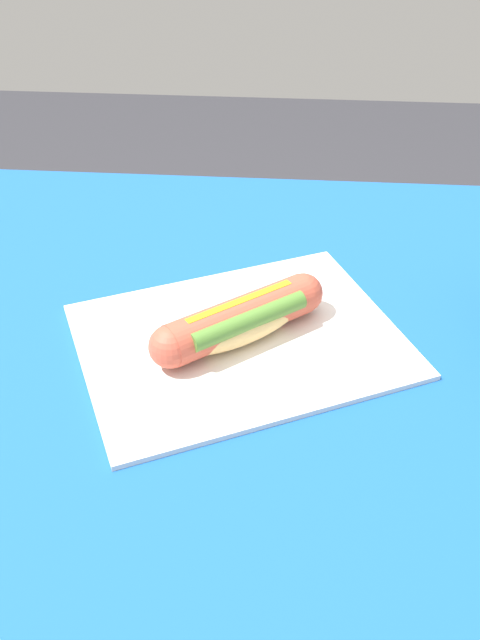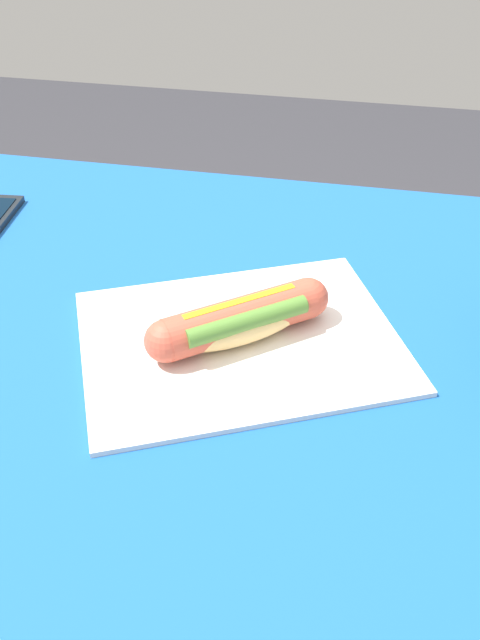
{
  "view_description": "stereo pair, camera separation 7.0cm",
  "coord_description": "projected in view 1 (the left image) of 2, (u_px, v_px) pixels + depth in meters",
  "views": [
    {
      "loc": [
        -0.08,
        0.56,
        1.22
      ],
      "look_at": [
        -0.04,
        0.01,
        0.8
      ],
      "focal_mm": 38.31,
      "sensor_mm": 36.0,
      "label": 1
    },
    {
      "loc": [
        -0.15,
        0.55,
        1.22
      ],
      "look_at": [
        -0.04,
        0.01,
        0.8
      ],
      "focal_mm": 38.31,
      "sensor_mm": 36.0,
      "label": 2
    }
  ],
  "objects": [
    {
      "name": "dining_table",
      "position": [
        209.0,
        444.0,
        0.82
      ],
      "size": [
        0.99,
        0.78,
        0.77
      ],
      "color": "brown",
      "rests_on": "ground"
    },
    {
      "name": "paper_wrapper",
      "position": [
        240.0,
        341.0,
        0.71
      ],
      "size": [
        0.4,
        0.36,
        0.01
      ],
      "primitive_type": "cube",
      "rotation": [
        0.0,
        0.0,
        0.44
      ],
      "color": "silver",
      "rests_on": "dining_table"
    },
    {
      "name": "hot_dog",
      "position": [
        241.0,
        320.0,
        0.7
      ],
      "size": [
        0.17,
        0.14,
        0.05
      ],
      "color": "#E5BC75",
      "rests_on": "paper_wrapper"
    }
  ]
}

